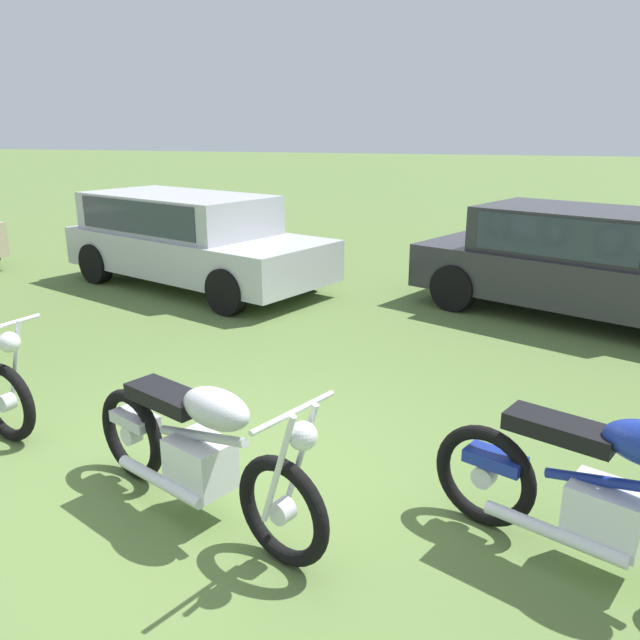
{
  "coord_description": "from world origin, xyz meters",
  "views": [
    {
      "loc": [
        1.92,
        -3.53,
        2.41
      ],
      "look_at": [
        0.16,
        1.92,
        0.65
      ],
      "focal_mm": 35.15,
      "sensor_mm": 36.0,
      "label": 1
    }
  ],
  "objects_px": {
    "car_silver": "(187,233)",
    "car_charcoal": "(580,258)",
    "motorcycle_blue": "(610,496)",
    "motorcycle_silver": "(199,449)"
  },
  "relations": [
    {
      "from": "car_silver",
      "to": "car_charcoal",
      "type": "distance_m",
      "value": 5.77
    },
    {
      "from": "motorcycle_blue",
      "to": "car_charcoal",
      "type": "relative_size",
      "value": 0.43
    },
    {
      "from": "motorcycle_blue",
      "to": "car_charcoal",
      "type": "distance_m",
      "value": 5.39
    },
    {
      "from": "motorcycle_silver",
      "to": "motorcycle_blue",
      "type": "xyz_separation_m",
      "value": [
        2.39,
        0.2,
        0.01
      ]
    },
    {
      "from": "car_silver",
      "to": "car_charcoal",
      "type": "xyz_separation_m",
      "value": [
        5.77,
        -0.0,
        -0.04
      ]
    },
    {
      "from": "motorcycle_blue",
      "to": "car_silver",
      "type": "bearing_deg",
      "value": 158.2
    },
    {
      "from": "car_silver",
      "to": "motorcycle_blue",
      "type": "bearing_deg",
      "value": -24.31
    },
    {
      "from": "car_silver",
      "to": "motorcycle_silver",
      "type": "bearing_deg",
      "value": -40.59
    },
    {
      "from": "motorcycle_silver",
      "to": "car_charcoal",
      "type": "distance_m",
      "value": 6.15
    },
    {
      "from": "motorcycle_silver",
      "to": "car_charcoal",
      "type": "xyz_separation_m",
      "value": [
        2.56,
        5.58,
        0.32
      ]
    }
  ]
}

